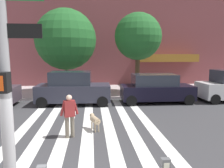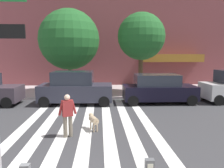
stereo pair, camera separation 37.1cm
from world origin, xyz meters
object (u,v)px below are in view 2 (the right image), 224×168
at_px(street_tree_nearest, 69,40).
at_px(dog_on_leash, 93,120).
at_px(parked_car_behind_first, 75,89).
at_px(pedestrian_dog_walker, 68,113).
at_px(parked_car_third_in_line, 158,89).
at_px(street_tree_middle, 141,37).

relative_size(street_tree_nearest, dog_on_leash, 6.61).
distance_m(parked_car_behind_first, pedestrian_dog_walker, 5.58).
bearing_deg(street_tree_nearest, dog_on_leash, -76.22).
xyz_separation_m(parked_car_third_in_line, pedestrian_dog_walker, (-4.97, -5.57, 0.02)).
bearing_deg(dog_on_leash, pedestrian_dog_walker, -142.83).
bearing_deg(pedestrian_dog_walker, street_tree_middle, 62.67).
xyz_separation_m(street_tree_middle, dog_on_leash, (-3.39, -7.67, -3.96)).
bearing_deg(parked_car_third_in_line, street_tree_nearest, 151.59).
relative_size(parked_car_behind_first, parked_car_third_in_line, 0.99).
xyz_separation_m(pedestrian_dog_walker, dog_on_leash, (0.94, 0.71, -0.48)).
distance_m(street_tree_nearest, street_tree_middle, 5.40).
bearing_deg(parked_car_third_in_line, dog_on_leash, -129.66).
height_order(parked_car_third_in_line, street_tree_middle, street_tree_middle).
xyz_separation_m(parked_car_behind_first, parked_car_third_in_line, (5.28, -0.00, -0.07)).
distance_m(parked_car_third_in_line, street_tree_nearest, 7.58).
height_order(parked_car_third_in_line, dog_on_leash, parked_car_third_in_line).
bearing_deg(street_tree_middle, parked_car_behind_first, -148.84).
bearing_deg(street_tree_middle, parked_car_third_in_line, -77.25).
relative_size(parked_car_third_in_line, pedestrian_dog_walker, 2.79).
xyz_separation_m(parked_car_third_in_line, street_tree_nearest, (-6.01, 3.25, 3.28)).
distance_m(parked_car_behind_first, street_tree_middle, 6.42).
relative_size(parked_car_behind_first, street_tree_nearest, 0.72).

